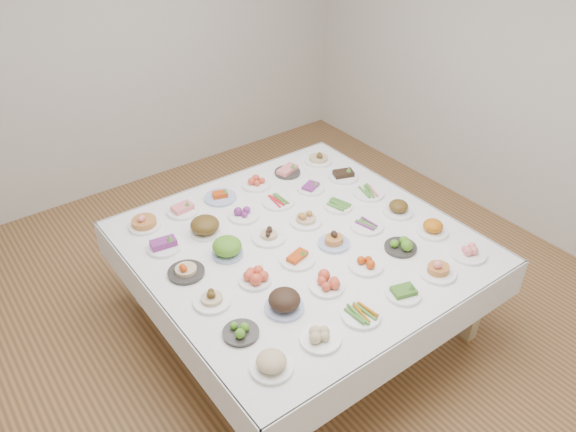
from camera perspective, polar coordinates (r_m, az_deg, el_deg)
room_envelope at (r=3.48m, az=-1.43°, el=12.95°), size 5.02×5.02×2.81m
display_table at (r=3.96m, az=1.30°, el=-3.34°), size 2.16×2.16×0.75m
dish_0 at (r=3.05m, az=-1.70°, el=-14.48°), size 0.23×0.23×0.13m
dish_1 at (r=3.20m, az=3.32°, el=-11.98°), size 0.23×0.23×0.10m
dish_2 at (r=3.36m, az=7.45°, el=-9.81°), size 0.23×0.23×0.06m
dish_3 at (r=3.53m, az=11.68°, el=-7.42°), size 0.22×0.22×0.10m
dish_4 at (r=3.73m, az=15.07°, el=-4.97°), size 0.24×0.23×0.14m
dish_5 at (r=3.96m, az=17.87°, el=-3.34°), size 0.24×0.24×0.10m
dish_6 at (r=3.24m, az=-4.83°, el=-11.48°), size 0.21×0.21×0.09m
dish_7 at (r=3.36m, az=-0.37°, el=-8.59°), size 0.25×0.25×0.14m
dish_8 at (r=3.52m, az=3.99°, el=-6.72°), size 0.22×0.22×0.10m
dish_9 at (r=3.71m, az=7.93°, el=-4.71°), size 0.22×0.22×0.09m
dish_10 at (r=3.89m, az=11.41°, el=-2.75°), size 0.22×0.22×0.10m
dish_11 at (r=4.09m, az=14.50°, el=-1.09°), size 0.22×0.22×0.12m
dish_12 at (r=3.43m, az=-7.76°, el=-8.05°), size 0.23×0.23×0.12m
dish_13 at (r=3.56m, az=-3.38°, el=-6.16°), size 0.21×0.21×0.09m
dish_14 at (r=3.72m, az=0.95°, el=-4.18°), size 0.23×0.23×0.09m
dish_15 at (r=3.86m, az=4.70°, el=-2.34°), size 0.22×0.22×0.12m
dish_16 at (r=4.07m, az=8.02°, el=-0.89°), size 0.24×0.24×0.05m
dish_17 at (r=4.25m, az=11.16°, el=0.95°), size 0.22×0.22×0.12m
dish_18 at (r=3.66m, az=-10.37°, el=-5.12°), size 0.24×0.24×0.12m
dish_19 at (r=3.77m, az=-6.20°, el=-3.22°), size 0.22×0.22×0.13m
dish_20 at (r=3.91m, az=-1.94°, el=-1.72°), size 0.24×0.24×0.12m
dish_21 at (r=4.06m, az=1.84°, el=0.00°), size 0.23×0.23×0.13m
dish_22 at (r=4.26m, az=5.15°, el=1.10°), size 0.22×0.21×0.05m
dish_23 at (r=4.44m, az=8.20°, el=2.46°), size 0.27×0.24×0.06m
dish_24 at (r=3.91m, az=-12.54°, el=-2.72°), size 0.23×0.23×0.11m
dish_25 at (r=3.99m, az=-8.44°, el=-0.98°), size 0.24×0.24×0.14m
dish_26 at (r=4.15m, az=-4.51°, el=0.33°), size 0.23×0.23×0.09m
dish_27 at (r=4.30m, az=-0.99°, el=1.58°), size 0.24×0.24×0.06m
dish_28 at (r=4.46m, az=2.32°, el=3.02°), size 0.21×0.21×0.09m
dish_29 at (r=4.63m, az=5.65°, el=4.31°), size 0.24×0.24×0.10m
dish_30 at (r=4.14m, az=-14.45°, el=-0.35°), size 0.23×0.23×0.14m
dish_31 at (r=4.26m, az=-10.66°, el=0.77°), size 0.23×0.23×0.09m
dish_32 at (r=4.37m, az=-6.91°, el=2.10°), size 0.24×0.24×0.09m
dish_33 at (r=4.51m, az=-3.27°, el=3.55°), size 0.23×0.23×0.10m
dish_34 at (r=4.67m, az=-0.06°, el=4.77°), size 0.21×0.21×0.10m
dish_35 at (r=4.84m, az=3.12°, el=6.10°), size 0.24×0.24×0.13m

